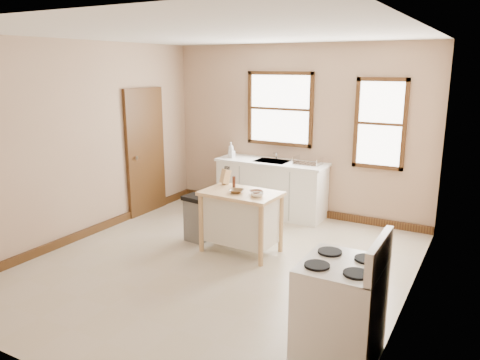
{
  "coord_description": "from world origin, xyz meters",
  "views": [
    {
      "loc": [
        2.92,
        -4.66,
        2.46
      ],
      "look_at": [
        0.1,
        0.4,
        1.03
      ],
      "focal_mm": 35.0,
      "sensor_mm": 36.0,
      "label": 1
    }
  ],
  "objects_px": {
    "soap_bottle_b": "(232,152)",
    "knife_block": "(225,177)",
    "soap_bottle_a": "(231,150)",
    "trash_bin": "(197,218)",
    "bowl_c": "(257,195)",
    "bowl_b": "(256,192)",
    "kitchen_island": "(241,222)",
    "dish_rack": "(308,161)",
    "gas_stove": "(340,297)",
    "pepper_grinder": "(234,182)",
    "bowl_a": "(237,191)"
  },
  "relations": [
    {
      "from": "dish_rack",
      "to": "pepper_grinder",
      "type": "distance_m",
      "value": 1.59
    },
    {
      "from": "knife_block",
      "to": "pepper_grinder",
      "type": "relative_size",
      "value": 1.33
    },
    {
      "from": "soap_bottle_b",
      "to": "bowl_c",
      "type": "height_order",
      "value": "soap_bottle_b"
    },
    {
      "from": "soap_bottle_a",
      "to": "pepper_grinder",
      "type": "xyz_separation_m",
      "value": [
        0.89,
        -1.46,
        -0.14
      ]
    },
    {
      "from": "pepper_grinder",
      "to": "dish_rack",
      "type": "bearing_deg",
      "value": 72.21
    },
    {
      "from": "dish_rack",
      "to": "bowl_a",
      "type": "relative_size",
      "value": 2.21
    },
    {
      "from": "bowl_b",
      "to": "soap_bottle_b",
      "type": "bearing_deg",
      "value": 129.08
    },
    {
      "from": "soap_bottle_b",
      "to": "bowl_c",
      "type": "relative_size",
      "value": 1.1
    },
    {
      "from": "bowl_c",
      "to": "bowl_b",
      "type": "bearing_deg",
      "value": 120.64
    },
    {
      "from": "dish_rack",
      "to": "kitchen_island",
      "type": "relative_size",
      "value": 0.41
    },
    {
      "from": "bowl_c",
      "to": "gas_stove",
      "type": "relative_size",
      "value": 0.14
    },
    {
      "from": "soap_bottle_b",
      "to": "trash_bin",
      "type": "distance_m",
      "value": 1.7
    },
    {
      "from": "soap_bottle_b",
      "to": "pepper_grinder",
      "type": "xyz_separation_m",
      "value": [
        0.85,
        -1.41,
        -0.1
      ]
    },
    {
      "from": "bowl_a",
      "to": "trash_bin",
      "type": "distance_m",
      "value": 0.9
    },
    {
      "from": "soap_bottle_b",
      "to": "bowl_a",
      "type": "relative_size",
      "value": 0.95
    },
    {
      "from": "kitchen_island",
      "to": "bowl_b",
      "type": "height_order",
      "value": "bowl_b"
    },
    {
      "from": "bowl_a",
      "to": "pepper_grinder",
      "type": "bearing_deg",
      "value": 126.39
    },
    {
      "from": "soap_bottle_b",
      "to": "knife_block",
      "type": "bearing_deg",
      "value": -49.2
    },
    {
      "from": "kitchen_island",
      "to": "bowl_b",
      "type": "bearing_deg",
      "value": 6.41
    },
    {
      "from": "soap_bottle_a",
      "to": "bowl_a",
      "type": "xyz_separation_m",
      "value": [
        1.07,
        -1.7,
        -0.19
      ]
    },
    {
      "from": "dish_rack",
      "to": "kitchen_island",
      "type": "xyz_separation_m",
      "value": [
        -0.28,
        -1.68,
        -0.56
      ]
    },
    {
      "from": "bowl_a",
      "to": "bowl_b",
      "type": "bearing_deg",
      "value": 20.18
    },
    {
      "from": "pepper_grinder",
      "to": "trash_bin",
      "type": "relative_size",
      "value": 0.23
    },
    {
      "from": "trash_bin",
      "to": "soap_bottle_a",
      "type": "bearing_deg",
      "value": 109.44
    },
    {
      "from": "bowl_a",
      "to": "bowl_c",
      "type": "relative_size",
      "value": 1.16
    },
    {
      "from": "bowl_a",
      "to": "gas_stove",
      "type": "xyz_separation_m",
      "value": [
        1.9,
        -1.59,
        -0.29
      ]
    },
    {
      "from": "trash_bin",
      "to": "gas_stove",
      "type": "distance_m",
      "value": 3.14
    },
    {
      "from": "soap_bottle_a",
      "to": "bowl_a",
      "type": "distance_m",
      "value": 2.02
    },
    {
      "from": "dish_rack",
      "to": "kitchen_island",
      "type": "bearing_deg",
      "value": -96.66
    },
    {
      "from": "bowl_a",
      "to": "trash_bin",
      "type": "bearing_deg",
      "value": 170.28
    },
    {
      "from": "bowl_b",
      "to": "gas_stove",
      "type": "xyz_separation_m",
      "value": [
        1.66,
        -1.68,
        -0.28
      ]
    },
    {
      "from": "bowl_c",
      "to": "trash_bin",
      "type": "relative_size",
      "value": 0.25
    },
    {
      "from": "soap_bottle_b",
      "to": "dish_rack",
      "type": "height_order",
      "value": "soap_bottle_b"
    },
    {
      "from": "soap_bottle_b",
      "to": "trash_bin",
      "type": "height_order",
      "value": "soap_bottle_b"
    },
    {
      "from": "soap_bottle_a",
      "to": "trash_bin",
      "type": "xyz_separation_m",
      "value": [
        0.35,
        -1.58,
        -0.72
      ]
    },
    {
      "from": "soap_bottle_a",
      "to": "bowl_b",
      "type": "distance_m",
      "value": 2.09
    },
    {
      "from": "knife_block",
      "to": "gas_stove",
      "type": "xyz_separation_m",
      "value": [
        2.27,
        -1.93,
        -0.36
      ]
    },
    {
      "from": "kitchen_island",
      "to": "knife_block",
      "type": "bearing_deg",
      "value": 149.11
    },
    {
      "from": "dish_rack",
      "to": "soap_bottle_b",
      "type": "bearing_deg",
      "value": -172.85
    },
    {
      "from": "soap_bottle_a",
      "to": "kitchen_island",
      "type": "distance_m",
      "value": 2.06
    },
    {
      "from": "soap_bottle_a",
      "to": "knife_block",
      "type": "bearing_deg",
      "value": -61.7
    },
    {
      "from": "knife_block",
      "to": "bowl_b",
      "type": "xyz_separation_m",
      "value": [
        0.61,
        -0.24,
        -0.08
      ]
    },
    {
      "from": "soap_bottle_a",
      "to": "kitchen_island",
      "type": "relative_size",
      "value": 0.25
    },
    {
      "from": "knife_block",
      "to": "trash_bin",
      "type": "relative_size",
      "value": 0.3
    },
    {
      "from": "knife_block",
      "to": "pepper_grinder",
      "type": "bearing_deg",
      "value": 0.0
    },
    {
      "from": "knife_block",
      "to": "bowl_c",
      "type": "xyz_separation_m",
      "value": [
        0.69,
        -0.37,
        -0.07
      ]
    },
    {
      "from": "pepper_grinder",
      "to": "kitchen_island",
      "type": "bearing_deg",
      "value": -39.47
    },
    {
      "from": "soap_bottle_a",
      "to": "trash_bin",
      "type": "relative_size",
      "value": 0.39
    },
    {
      "from": "dish_rack",
      "to": "bowl_b",
      "type": "xyz_separation_m",
      "value": [
        -0.06,
        -1.67,
        -0.12
      ]
    },
    {
      "from": "soap_bottle_a",
      "to": "pepper_grinder",
      "type": "height_order",
      "value": "soap_bottle_a"
    }
  ]
}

